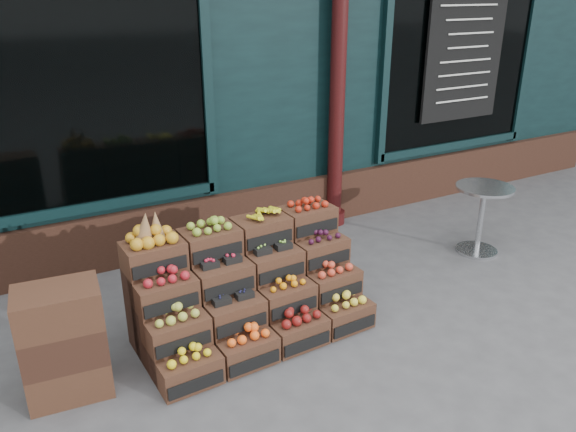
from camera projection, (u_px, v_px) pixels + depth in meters
ground at (347, 328)px, 4.89m from camera, size 60.00×60.00×0.00m
shop_facade at (153, 14)px, 8.12m from camera, size 12.00×6.24×4.80m
crate_display at (248, 292)px, 4.74m from camera, size 1.94×1.01×1.19m
spare_crates at (64, 343)px, 3.97m from camera, size 0.61×0.45×0.86m
bistro_table at (482, 212)px, 6.13m from camera, size 0.62×0.62×0.78m
shopkeeper at (50, 155)px, 6.01m from camera, size 0.90×0.69×2.19m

